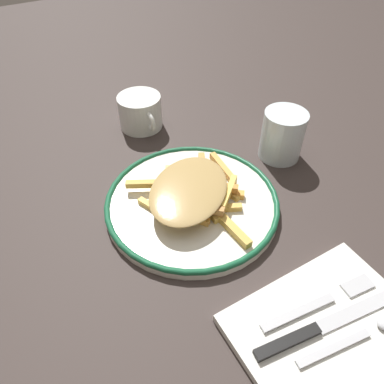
# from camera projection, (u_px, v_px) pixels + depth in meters

# --- Properties ---
(ground_plane) EXTENTS (2.60, 2.60, 0.00)m
(ground_plane) POSITION_uv_depth(u_px,v_px,m) (192.00, 206.00, 0.62)
(ground_plane) COLOR #372E2A
(plate) EXTENTS (0.30, 0.30, 0.02)m
(plate) POSITION_uv_depth(u_px,v_px,m) (192.00, 202.00, 0.61)
(plate) COLOR silver
(plate) RESTS_ON ground_plane
(fries_heap) EXTENTS (0.23, 0.21, 0.04)m
(fries_heap) POSITION_uv_depth(u_px,v_px,m) (193.00, 191.00, 0.60)
(fries_heap) COLOR #C08342
(fries_heap) RESTS_ON plate
(napkin) EXTENTS (0.17, 0.24, 0.01)m
(napkin) POSITION_uv_depth(u_px,v_px,m) (326.00, 327.00, 0.46)
(napkin) COLOR silver
(napkin) RESTS_ON ground_plane
(fork) EXTENTS (0.04, 0.18, 0.00)m
(fork) POSITION_uv_depth(u_px,v_px,m) (319.00, 303.00, 0.47)
(fork) COLOR silver
(fork) RESTS_ON napkin
(knife) EXTENTS (0.04, 0.21, 0.01)m
(knife) POSITION_uv_depth(u_px,v_px,m) (315.00, 329.00, 0.45)
(knife) COLOR black
(knife) RESTS_ON napkin
(spoon) EXTENTS (0.04, 0.15, 0.01)m
(spoon) POSITION_uv_depth(u_px,v_px,m) (368.00, 332.00, 0.44)
(spoon) COLOR silver
(spoon) RESTS_ON napkin
(water_glass) EXTENTS (0.08, 0.08, 0.10)m
(water_glass) POSITION_uv_depth(u_px,v_px,m) (282.00, 135.00, 0.69)
(water_glass) COLOR silver
(water_glass) RESTS_ON ground_plane
(coffee_mug) EXTENTS (0.12, 0.09, 0.07)m
(coffee_mug) POSITION_uv_depth(u_px,v_px,m) (140.00, 112.00, 0.77)
(coffee_mug) COLOR silver
(coffee_mug) RESTS_ON ground_plane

